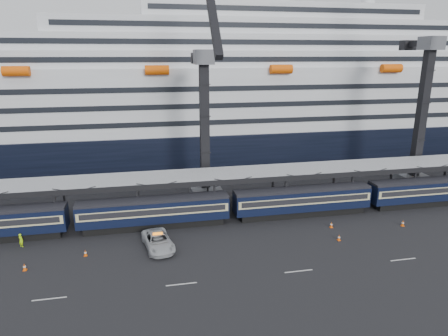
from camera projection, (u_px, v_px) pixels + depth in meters
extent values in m
plane|color=black|center=(397.00, 242.00, 47.28)|extent=(260.00, 260.00, 0.00)
cube|color=beige|center=(49.00, 299.00, 36.19)|extent=(3.00, 0.15, 0.02)
cube|color=beige|center=(181.00, 284.00, 38.50)|extent=(3.00, 0.15, 0.02)
cube|color=beige|center=(299.00, 271.00, 40.81)|extent=(3.00, 0.15, 0.02)
cube|color=beige|center=(403.00, 259.00, 43.12)|extent=(3.00, 0.15, 0.02)
cube|color=black|center=(155.00, 224.00, 51.18)|extent=(17.48, 2.40, 0.90)
cube|color=black|center=(154.00, 211.00, 50.69)|extent=(19.00, 2.80, 2.70)
cube|color=#CAC28F|center=(154.00, 208.00, 50.60)|extent=(18.62, 2.92, 1.05)
cube|color=black|center=(154.00, 208.00, 50.59)|extent=(17.86, 2.98, 0.70)
cube|color=black|center=(154.00, 199.00, 50.27)|extent=(19.00, 2.50, 0.35)
cube|color=black|center=(302.00, 212.00, 55.03)|extent=(17.48, 2.40, 0.90)
cube|color=black|center=(302.00, 199.00, 54.54)|extent=(19.00, 2.80, 2.70)
cube|color=#CAC28F|center=(302.00, 197.00, 54.46)|extent=(18.62, 2.92, 1.05)
cube|color=black|center=(302.00, 197.00, 54.44)|extent=(17.86, 2.98, 0.70)
cube|color=black|center=(303.00, 189.00, 54.13)|extent=(19.00, 2.50, 0.35)
cube|color=black|center=(429.00, 201.00, 58.89)|extent=(17.48, 2.40, 0.90)
cube|color=black|center=(431.00, 190.00, 58.39)|extent=(19.00, 2.80, 2.70)
cube|color=#CAC28F|center=(431.00, 188.00, 58.31)|extent=(18.62, 2.92, 1.05)
cube|color=black|center=(431.00, 188.00, 58.29)|extent=(17.86, 2.98, 0.70)
cube|color=black|center=(432.00, 180.00, 57.98)|extent=(19.00, 2.50, 0.35)
cube|color=gray|center=(344.00, 166.00, 58.98)|extent=(130.00, 6.00, 0.25)
cube|color=black|center=(354.00, 174.00, 56.24)|extent=(130.00, 0.25, 0.70)
cube|color=black|center=(334.00, 163.00, 61.89)|extent=(130.00, 0.25, 0.70)
cube|color=black|center=(56.00, 211.00, 49.38)|extent=(0.25, 0.25, 5.40)
cube|color=black|center=(64.00, 196.00, 54.66)|extent=(0.25, 0.25, 5.40)
cube|color=black|center=(138.00, 205.00, 51.31)|extent=(0.25, 0.25, 5.40)
cube|color=black|center=(138.00, 191.00, 56.58)|extent=(0.25, 0.25, 5.40)
cube|color=black|center=(214.00, 200.00, 53.23)|extent=(0.25, 0.25, 5.40)
cube|color=black|center=(208.00, 186.00, 58.51)|extent=(0.25, 0.25, 5.40)
cube|color=black|center=(285.00, 194.00, 55.16)|extent=(0.25, 0.25, 5.40)
cube|color=black|center=(273.00, 182.00, 60.44)|extent=(0.25, 0.25, 5.40)
cube|color=black|center=(352.00, 190.00, 57.09)|extent=(0.25, 0.25, 5.40)
cube|color=black|center=(334.00, 178.00, 62.36)|extent=(0.25, 0.25, 5.40)
cube|color=black|center=(414.00, 185.00, 59.01)|extent=(0.25, 0.25, 5.40)
cube|color=black|center=(391.00, 175.00, 64.29)|extent=(0.25, 0.25, 5.40)
cube|color=black|center=(445.00, 171.00, 66.21)|extent=(0.25, 0.25, 5.40)
cube|color=black|center=(274.00, 137.00, 89.65)|extent=(200.00, 28.00, 7.00)
cube|color=silver|center=(276.00, 94.00, 87.04)|extent=(190.00, 26.88, 12.00)
cube|color=silver|center=(277.00, 58.00, 84.97)|extent=(160.00, 24.64, 3.00)
cube|color=black|center=(299.00, 59.00, 73.32)|extent=(153.60, 0.12, 0.90)
cube|color=silver|center=(278.00, 44.00, 84.15)|extent=(124.00, 21.84, 3.00)
cube|color=black|center=(297.00, 42.00, 73.82)|extent=(119.04, 0.12, 0.90)
cube|color=silver|center=(278.00, 29.00, 83.32)|extent=(90.00, 19.04, 3.00)
cube|color=black|center=(295.00, 26.00, 74.31)|extent=(86.40, 0.12, 0.90)
cube|color=silver|center=(279.00, 13.00, 82.50)|extent=(56.00, 16.24, 3.00)
cube|color=black|center=(293.00, 9.00, 74.80)|extent=(53.76, 0.12, 0.90)
cylinder|color=silver|center=(368.00, 0.00, 85.53)|extent=(2.80, 2.80, 3.00)
cylinder|color=#EA5407|center=(16.00, 71.00, 62.97)|extent=(4.00, 1.60, 1.60)
cylinder|color=#EA5407|center=(157.00, 70.00, 67.21)|extent=(4.00, 1.60, 1.60)
cylinder|color=#EA5407|center=(281.00, 69.00, 71.45)|extent=(4.00, 1.60, 1.60)
cylinder|color=#EA5407|center=(391.00, 68.00, 75.68)|extent=(4.00, 1.60, 1.60)
cube|color=#4D4F54|center=(205.00, 192.00, 61.05)|extent=(4.50, 4.50, 2.00)
cube|color=black|center=(205.00, 128.00, 58.30)|extent=(1.30, 1.30, 18.00)
cube|color=#4D4F54|center=(204.00, 57.00, 55.55)|extent=(2.60, 3.20, 2.00)
cube|color=black|center=(201.00, 57.00, 57.92)|extent=(0.90, 5.04, 0.90)
cube|color=black|center=(199.00, 58.00, 60.35)|extent=(2.20, 1.60, 1.60)
cube|color=#4D4F54|center=(413.00, 180.00, 66.85)|extent=(4.50, 4.50, 2.00)
cube|color=black|center=(421.00, 115.00, 63.82)|extent=(1.30, 1.30, 20.00)
cube|color=#4D4F54|center=(431.00, 43.00, 60.80)|extent=(2.60, 3.20, 2.00)
cube|color=black|center=(419.00, 44.00, 63.44)|extent=(0.90, 5.60, 0.90)
cube|color=black|center=(408.00, 45.00, 66.13)|extent=(2.20, 1.60, 1.60)
imported|color=#A8ABAF|center=(158.00, 241.00, 45.43)|extent=(3.97, 6.68, 1.74)
imported|color=#BAFF0D|center=(21.00, 240.00, 45.78)|extent=(0.72, 0.67, 1.64)
cube|color=#EA5407|center=(86.00, 256.00, 43.91)|extent=(0.37, 0.37, 0.04)
cone|color=#EA5407|center=(85.00, 253.00, 43.81)|extent=(0.31, 0.31, 0.70)
cylinder|color=white|center=(85.00, 253.00, 43.81)|extent=(0.26, 0.26, 0.12)
cube|color=#EA5407|center=(25.00, 270.00, 40.98)|extent=(0.40, 0.40, 0.04)
cone|color=#EA5407|center=(24.00, 267.00, 40.87)|extent=(0.33, 0.33, 0.75)
cylinder|color=white|center=(24.00, 267.00, 40.87)|extent=(0.28, 0.28, 0.12)
cube|color=#EA5407|center=(331.00, 227.00, 51.10)|extent=(0.39, 0.39, 0.04)
cone|color=#EA5407|center=(331.00, 225.00, 50.99)|extent=(0.33, 0.33, 0.74)
cylinder|color=white|center=(331.00, 225.00, 50.99)|extent=(0.28, 0.28, 0.12)
cube|color=#EA5407|center=(339.00, 240.00, 47.57)|extent=(0.38, 0.38, 0.04)
cone|color=#EA5407|center=(339.00, 237.00, 47.47)|extent=(0.32, 0.32, 0.72)
cylinder|color=white|center=(339.00, 237.00, 47.47)|extent=(0.27, 0.27, 0.12)
cube|color=#EA5407|center=(402.00, 226.00, 51.56)|extent=(0.40, 0.40, 0.04)
cone|color=#EA5407|center=(403.00, 223.00, 51.45)|extent=(0.34, 0.34, 0.76)
cylinder|color=white|center=(403.00, 223.00, 51.45)|extent=(0.29, 0.29, 0.13)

